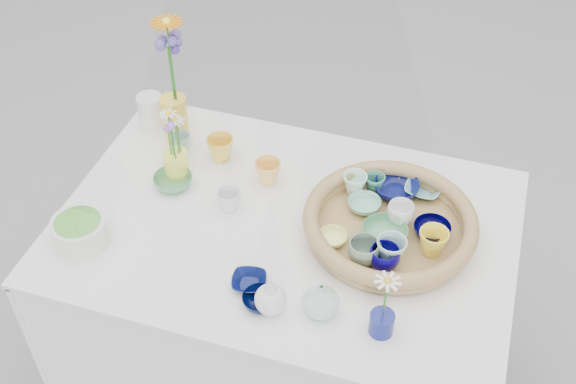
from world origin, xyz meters
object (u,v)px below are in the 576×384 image
(bud_vase_seafoam, at_px, (321,299))
(tall_vase_yellow, at_px, (175,118))
(display_table, at_px, (286,377))
(wicker_tray, at_px, (390,224))

(bud_vase_seafoam, distance_m, tall_vase_yellow, 0.81)
(display_table, xyz_separation_m, tall_vase_yellow, (-0.45, 0.26, 0.84))
(wicker_tray, relative_size, tall_vase_yellow, 3.15)
(display_table, relative_size, bud_vase_seafoam, 13.04)
(display_table, distance_m, wicker_tray, 0.85)
(tall_vase_yellow, bearing_deg, display_table, -30.59)
(bud_vase_seafoam, bearing_deg, wicker_tray, 71.20)
(wicker_tray, distance_m, bud_vase_seafoam, 0.33)
(display_table, height_order, tall_vase_yellow, tall_vase_yellow)
(wicker_tray, bearing_deg, bud_vase_seafoam, -108.80)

